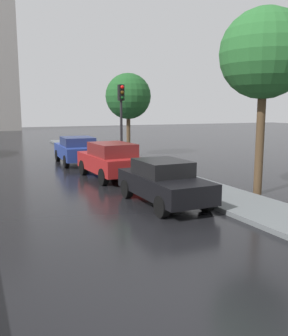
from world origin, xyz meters
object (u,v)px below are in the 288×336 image
object	(u,v)px
car_red_far_lane	(110,160)
car_blue_mid_road	(77,150)
street_tree_near	(264,55)
car_black_near_kerb	(163,182)
street_tree_mid	(128,96)
traffic_light	(121,110)

from	to	relation	value
car_red_far_lane	car_blue_mid_road	bearing A→B (deg)	90.38
car_red_far_lane	street_tree_near	world-z (taller)	street_tree_near
car_black_near_kerb	car_red_far_lane	world-z (taller)	car_red_far_lane
car_black_near_kerb	street_tree_near	xyz separation A→B (m)	(3.67, -0.20, 4.07)
car_red_far_lane	street_tree_near	size ratio (longest dim) A/B	0.64
car_blue_mid_road	street_tree_mid	xyz separation A→B (m)	(3.87, 1.88, 3.00)
car_blue_mid_road	car_red_far_lane	size ratio (longest dim) A/B	1.05
car_black_near_kerb	car_blue_mid_road	xyz separation A→B (m)	(-0.23, 9.75, 0.06)
street_tree_near	street_tree_mid	size ratio (longest dim) A/B	1.21
car_black_near_kerb	traffic_light	distance (m)	6.94
car_blue_mid_road	traffic_light	size ratio (longest dim) A/B	1.05
car_blue_mid_road	traffic_light	xyz separation A→B (m)	(1.37, -3.26, 2.15)
traffic_light	car_red_far_lane	bearing A→B (deg)	-125.45
car_blue_mid_road	street_tree_mid	bearing A→B (deg)	28.69
car_black_near_kerb	car_red_far_lane	bearing A→B (deg)	90.33
traffic_light	street_tree_near	world-z (taller)	street_tree_near
street_tree_mid	car_red_far_lane	bearing A→B (deg)	-118.39
car_red_far_lane	street_tree_near	xyz separation A→B (m)	(3.72, -5.02, 3.97)
car_black_near_kerb	street_tree_near	world-z (taller)	street_tree_near
car_black_near_kerb	street_tree_mid	xyz separation A→B (m)	(3.64, 11.63, 3.06)
traffic_light	street_tree_near	bearing A→B (deg)	-69.28
traffic_light	street_tree_mid	size ratio (longest dim) A/B	0.76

